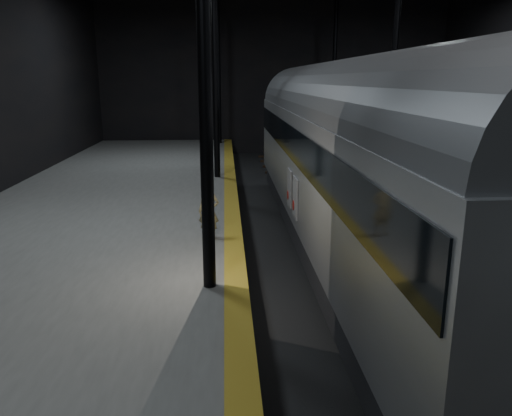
{
  "coord_description": "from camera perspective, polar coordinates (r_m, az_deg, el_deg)",
  "views": [
    {
      "loc": [
        -3.43,
        -13.68,
        5.17
      ],
      "look_at": [
        -2.68,
        -1.46,
        2.0
      ],
      "focal_mm": 35.0,
      "sensor_mm": 36.0,
      "label": 1
    }
  ],
  "objects": [
    {
      "name": "woman",
      "position": [
        13.33,
        -5.42,
        -0.36
      ],
      "size": [
        0.61,
        0.45,
        1.53
      ],
      "primitive_type": "imported",
      "rotation": [
        0.0,
        0.0,
        -0.17
      ],
      "color": "#998B5D",
      "rests_on": "platform_left"
    },
    {
      "name": "track",
      "position": [
        15.0,
        9.97,
        -5.59
      ],
      "size": [
        2.4,
        43.0,
        0.24
      ],
      "color": "#3F3328",
      "rests_on": "ground"
    },
    {
      "name": "ground",
      "position": [
        15.03,
        9.96,
        -5.84
      ],
      "size": [
        44.0,
        44.0,
        0.0
      ],
      "primitive_type": "plane",
      "color": "black",
      "rests_on": "ground"
    },
    {
      "name": "train",
      "position": [
        14.75,
        10.03,
        6.28
      ],
      "size": [
        3.12,
        20.88,
        5.58
      ],
      "color": "#929499",
      "rests_on": "ground"
    },
    {
      "name": "tactile_strip",
      "position": [
        14.3,
        -2.64,
        -2.43
      ],
      "size": [
        0.5,
        43.8,
        0.01
      ],
      "primitive_type": "cube",
      "color": "#996B1B",
      "rests_on": "platform_left"
    },
    {
      "name": "platform_left",
      "position": [
        15.02,
        -19.1,
        -4.43
      ],
      "size": [
        9.0,
        43.8,
        1.0
      ],
      "primitive_type": "cube",
      "color": "#555553",
      "rests_on": "ground"
    }
  ]
}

